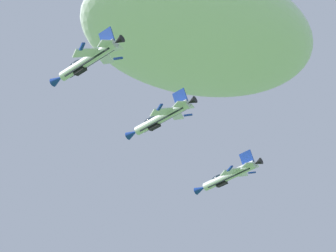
{
  "coord_description": "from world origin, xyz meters",
  "views": [
    {
      "loc": [
        -0.08,
        -0.18,
        1.9
      ],
      "look_at": [
        25.47,
        85.07,
        83.63
      ],
      "focal_mm": 70.87,
      "sensor_mm": 36.0,
      "label": 1
    }
  ],
  "objects": [
    {
      "name": "fighter_jet_left_wing",
      "position": [
        24.1,
        85.02,
        85.2
      ],
      "size": [
        11.37,
        13.86,
        5.27
      ],
      "rotation": [
        0.0,
        -0.47,
        0.61
      ],
      "color": "white"
    },
    {
      "name": "cloud_near_formation",
      "position": [
        37.5,
        98.66,
        129.62
      ],
      "size": [
        59.38,
        39.57,
        15.02
      ],
      "primitive_type": "ellipsoid",
      "color": "white"
    },
    {
      "name": "fighter_jet_lead",
      "position": [
        8.18,
        74.51,
        84.51
      ],
      "size": [
        11.33,
        13.86,
        5.34
      ],
      "rotation": [
        0.0,
        -0.5,
        0.61
      ],
      "color": "white"
    },
    {
      "name": "fighter_jet_right_wing",
      "position": [
        41.51,
        96.53,
        84.25
      ],
      "size": [
        11.38,
        13.86,
        5.25
      ],
      "rotation": [
        0.0,
        -0.47,
        0.61
      ],
      "color": "white"
    }
  ]
}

